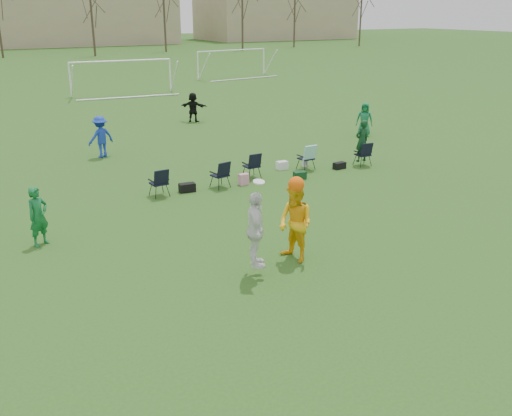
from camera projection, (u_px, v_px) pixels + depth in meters
ground at (344, 272)px, 13.73m from camera, size 260.00×260.00×0.00m
fielder_green_near at (38, 216)px, 15.06m from camera, size 0.71×0.63×1.62m
fielder_blue at (101, 137)px, 24.05m from camera, size 1.27×0.93×1.76m
fielder_green_far at (364, 120)px, 28.02m from camera, size 0.95×0.94×1.66m
fielder_black at (193, 107)px, 31.60m from camera, size 1.41×1.39×1.62m
center_contest at (281, 225)px, 13.70m from camera, size 2.18×1.49×2.39m
sideline_setup at (283, 162)px, 21.44m from camera, size 9.19×1.80×1.84m
goal_mid at (121, 68)px, 41.36m from camera, size 7.40×0.63×2.46m
goal_right at (232, 56)px, 51.78m from camera, size 7.35×1.14×2.46m
tree_line at (1, 16)px, 69.88m from camera, size 110.28×3.28×11.40m
building_row at (25, 8)px, 94.14m from camera, size 126.00×16.00×13.00m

